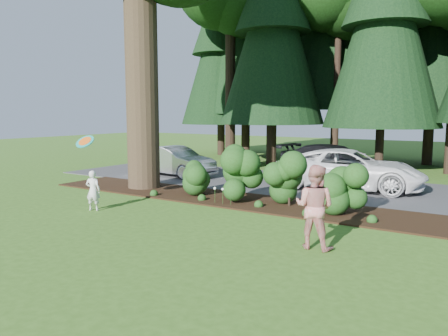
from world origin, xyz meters
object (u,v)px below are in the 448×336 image
object	(u,v)px
frisbee	(85,142)
child	(93,190)
car_dark_suv	(334,162)
car_silver_wagon	(175,161)
adult	(314,207)
car_white_suv	(350,169)

from	to	relation	value
frisbee	child	bearing A→B (deg)	-17.93
child	car_dark_suv	bearing A→B (deg)	-135.43
car_silver_wagon	adult	distance (m)	11.62
child	adult	bearing A→B (deg)	157.01
frisbee	adult	bearing A→B (deg)	-0.48
car_silver_wagon	frisbee	xyz separation A→B (m)	(1.98, -6.77, 1.36)
car_silver_wagon	adult	bearing A→B (deg)	-119.33
child	frisbee	xyz separation A→B (m)	(-0.46, 0.15, 1.45)
car_silver_wagon	child	world-z (taller)	car_silver_wagon
car_dark_suv	car_white_suv	bearing A→B (deg)	-141.94
car_silver_wagon	child	xyz separation A→B (m)	(2.43, -6.92, -0.10)
car_white_suv	car_dark_suv	distance (m)	2.83
car_silver_wagon	car_white_suv	world-z (taller)	car_white_suv
car_silver_wagon	car_dark_suv	world-z (taller)	car_dark_suv
child	adult	world-z (taller)	adult
frisbee	car_white_suv	bearing A→B (deg)	51.89
car_dark_suv	frisbee	size ratio (longest dim) A/B	8.29
car_silver_wagon	child	distance (m)	7.34
car_silver_wagon	car_white_suv	distance (m)	7.93
car_dark_suv	frisbee	world-z (taller)	frisbee
car_dark_suv	adult	size ratio (longest dim) A/B	2.78
car_white_suv	child	xyz separation A→B (m)	(-5.45, -7.68, -0.18)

